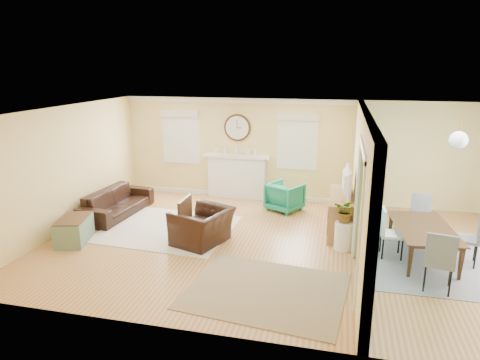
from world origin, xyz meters
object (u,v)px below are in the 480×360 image
green_chair (285,197)px  credenza (342,213)px  dining_table (424,243)px  sofa (117,202)px  eames_chair (202,226)px

green_chair → credenza: credenza is taller
green_chair → dining_table: green_chair is taller
green_chair → dining_table: (2.80, -2.10, -0.04)m
sofa → eames_chair: bearing=-110.4°
eames_chair → credenza: credenza is taller
credenza → dining_table: (1.46, -1.01, -0.10)m
eames_chair → dining_table: bearing=112.1°
eames_chair → credenza: bearing=133.9°
credenza → eames_chair: bearing=-154.6°
eames_chair → green_chair: size_ratio=1.43×
sofa → dining_table: (6.58, -0.88, 0.00)m
eames_chair → green_chair: bearing=169.3°
sofa → credenza: bearing=-84.4°
green_chair → credenza: (1.34, -1.09, 0.06)m
sofa → credenza: credenza is taller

